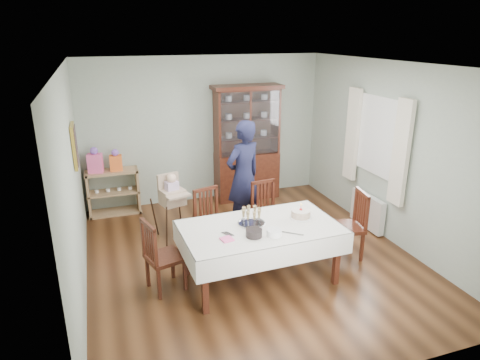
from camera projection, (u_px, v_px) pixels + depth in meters
name	position (u px, v px, depth m)	size (l,w,h in m)	color
floor	(250.00, 257.00, 6.20)	(5.00, 5.00, 0.00)	#593319
room_shell	(238.00, 134.00, 6.11)	(5.00, 5.00, 5.00)	#9EAA99
dining_table	(260.00, 253.00, 5.52)	(2.04, 1.21, 0.76)	#4D2313
china_cabinet	(247.00, 142.00, 8.08)	(1.30, 0.48, 2.18)	#4D2313
sideboard	(114.00, 192.00, 7.57)	(0.90, 0.38, 0.80)	tan
picture_frame	(74.00, 146.00, 5.69)	(0.04, 0.48, 0.58)	gold
window	(379.00, 136.00, 6.63)	(0.04, 1.02, 1.22)	white
curtain_left	(401.00, 153.00, 6.09)	(0.07, 0.30, 1.55)	silver
curtain_right	(352.00, 134.00, 7.20)	(0.07, 0.30, 1.55)	silver
radiator	(367.00, 211.00, 7.02)	(0.10, 0.80, 0.55)	white
chair_far_left	(213.00, 234.00, 6.27)	(0.53, 0.53, 0.95)	#4D2313
chair_far_right	(268.00, 224.00, 6.60)	(0.46, 0.46, 0.93)	#4D2313
chair_end_left	(164.00, 269.00, 5.34)	(0.52, 0.52, 0.95)	#4D2313
chair_end_right	(347.00, 237.00, 6.14)	(0.51, 0.51, 0.98)	#4D2313
woman	(243.00, 176.00, 6.79)	(0.66, 0.44, 1.82)	black
high_chair	(173.00, 212.00, 6.69)	(0.58, 0.58, 1.05)	black
champagne_tray	(251.00, 219.00, 5.44)	(0.35, 0.35, 0.21)	silver
birthday_cake	(301.00, 214.00, 5.63)	(0.29, 0.29, 0.20)	white
plate_stack_dark	(254.00, 233.00, 5.12)	(0.20, 0.20, 0.10)	black
plate_stack_white	(274.00, 233.00, 5.14)	(0.19, 0.19, 0.08)	white
napkin_stack	(227.00, 239.00, 5.04)	(0.14, 0.14, 0.02)	#FF5D9F
cutlery	(225.00, 234.00, 5.17)	(0.10, 0.15, 0.01)	silver
cake_knife	(292.00, 233.00, 5.20)	(0.30, 0.03, 0.01)	silver
gift_bag_pink	(95.00, 161.00, 7.28)	(0.27, 0.20, 0.45)	#FF5D9F
gift_bag_orange	(116.00, 161.00, 7.39)	(0.22, 0.16, 0.38)	orange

